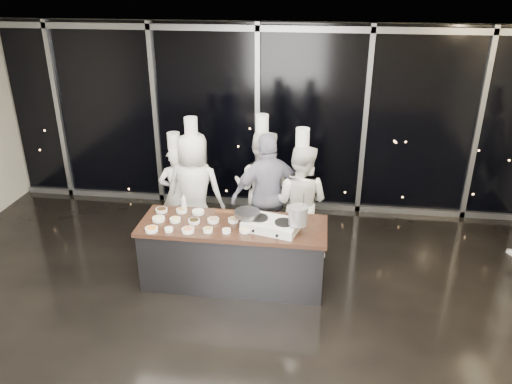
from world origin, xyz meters
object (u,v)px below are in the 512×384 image
Objects in this scene: demo_counter at (233,253)px; chef_right at (300,201)px; guest at (268,196)px; chef_far_left at (177,192)px; frying_pan at (246,213)px; stove at (271,225)px; chef_left at (194,190)px; chef_center at (262,187)px; stock_pot at (298,215)px.

chef_right is (0.84, 0.84, 0.43)m from demo_counter.
chef_right is (0.46, -0.02, -0.06)m from guest.
demo_counter is 1.31× the size of guest.
frying_pan is at bearing 117.16° from chef_far_left.
stove is 1.65m from chef_left.
demo_counter is 1.20× the size of chef_center.
frying_pan is 0.31× the size of chef_right.
guest reaches higher than demo_counter.
chef_right is at bearing 159.29° from chef_center.
frying_pan is at bearing 69.25° from chef_right.
chef_left is (-1.27, 1.04, -0.05)m from stove.
chef_center is (-0.28, 1.26, -0.04)m from stove.
chef_left reaches higher than chef_right.
guest is at bearing 179.95° from chef_left.
chef_center reaches higher than guest.
chef_right is at bearing 66.72° from frying_pan.
guest is (0.14, -0.33, 0.02)m from chef_center.
chef_far_left is at bearing 133.35° from demo_counter.
guest reaches higher than frying_pan.
chef_center is (0.99, 0.22, 0.01)m from chef_left.
guest is at bearing 121.99° from chef_center.
chef_left is 1.02m from chef_center.
chef_far_left is at bearing -34.13° from guest.
guest reaches higher than stock_pot.
chef_far_left reaches higher than frying_pan.
chef_far_left is at bearing 11.42° from chef_center.
frying_pan is at bearing 139.96° from chef_left.
stove is at bearing 75.55° from guest.
frying_pan is 1.72m from chef_far_left.
stove is (0.51, -0.07, 0.51)m from demo_counter.
frying_pan is (0.18, 0.01, 0.62)m from demo_counter.
chef_far_left is 1.33m from chef_center.
chef_far_left is 0.85× the size of chef_center.
stock_pot is at bearing 150.90° from chef_left.
chef_far_left is 1.49m from guest.
chef_right is at bearing 45.26° from demo_counter.
chef_right is at bearing 91.08° from stock_pot.
chef_center reaches higher than chef_right.
stock_pot reaches higher than frying_pan.
frying_pan is 0.70m from stock_pot.
guest is (0.37, 0.86, 0.49)m from demo_counter.
chef_right reaches higher than demo_counter.
frying_pan is 0.35× the size of chef_far_left.
guest is at bearing 115.52° from stock_pot.
chef_left is (-0.76, 0.97, 0.46)m from demo_counter.
chef_right is at bearing 150.22° from chef_far_left.
stock_pot is (0.67, -0.16, 0.09)m from frying_pan.
chef_center is 0.70m from chef_right.
demo_counter is 1.61m from chef_far_left.
stock_pot is 0.12× the size of chef_left.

